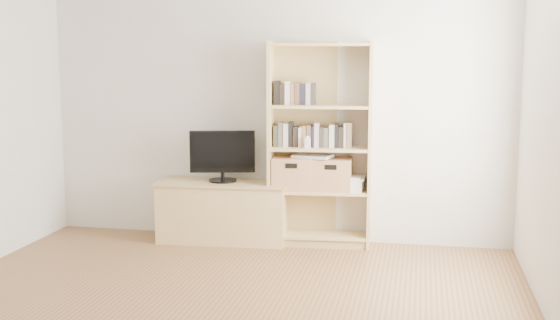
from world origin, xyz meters
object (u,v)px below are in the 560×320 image
(bookshelf, at_px, (320,145))
(basket_right, at_px, (332,174))
(baby_monitor, at_px, (308,143))
(basket_left, at_px, (292,173))
(tv_stand, at_px, (223,212))
(television, at_px, (222,156))
(laptop, at_px, (313,156))

(bookshelf, bearing_deg, basket_right, -2.60)
(baby_monitor, xyz_separation_m, basket_left, (-0.16, 0.09, -0.30))
(bookshelf, bearing_deg, tv_stand, 178.88)
(television, bearing_deg, basket_right, -9.96)
(bookshelf, bearing_deg, baby_monitor, -135.00)
(tv_stand, relative_size, bookshelf, 0.64)
(basket_left, height_order, laptop, laptop)
(television, bearing_deg, bookshelf, -9.79)
(tv_stand, distance_m, basket_right, 1.12)
(tv_stand, height_order, basket_left, basket_left)
(bookshelf, distance_m, basket_right, 0.30)
(baby_monitor, bearing_deg, basket_left, 151.81)
(television, xyz_separation_m, basket_left, (0.67, 0.03, -0.14))
(basket_right, relative_size, laptop, 1.06)
(bookshelf, xyz_separation_m, basket_right, (0.12, 0.00, -0.28))
(television, distance_m, baby_monitor, 0.85)
(basket_left, bearing_deg, tv_stand, 176.62)
(basket_right, bearing_deg, laptop, -175.66)
(television, xyz_separation_m, basket_right, (1.04, 0.06, -0.15))
(tv_stand, relative_size, laptop, 3.56)
(bookshelf, distance_m, laptop, 0.12)
(basket_right, bearing_deg, baby_monitor, -153.33)
(basket_left, xyz_separation_m, basket_right, (0.37, 0.03, -0.00))
(bookshelf, xyz_separation_m, baby_monitor, (-0.10, -0.11, 0.03))
(television, relative_size, laptop, 1.80)
(television, xyz_separation_m, laptop, (0.86, 0.04, 0.02))
(tv_stand, xyz_separation_m, basket_right, (1.04, 0.06, 0.40))
(baby_monitor, height_order, laptop, baby_monitor)
(television, height_order, baby_monitor, television)
(tv_stand, relative_size, basket_right, 3.37)
(tv_stand, bearing_deg, baby_monitor, -7.63)
(baby_monitor, xyz_separation_m, laptop, (0.03, 0.10, -0.13))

